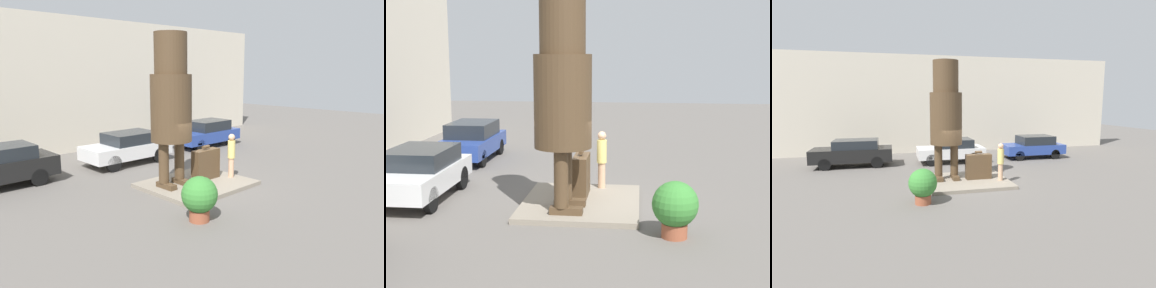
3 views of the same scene
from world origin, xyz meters
The scene contains 10 objects.
ground_plane centered at (0.00, 0.00, 0.00)m, with size 60.00×60.00×0.00m, color #605B56.
pedestal centered at (0.00, 0.00, 0.07)m, with size 3.76×3.20×0.15m.
building_backdrop centered at (0.00, 9.05, 3.52)m, with size 28.00×0.60×7.03m.
statue_figure centered at (-0.92, 0.37, 3.33)m, with size 1.47×1.47×5.44m.
giant_suitcase centered at (0.55, 0.06, 0.73)m, with size 1.20×0.40×1.33m.
tourist centered at (1.46, -0.46, 1.09)m, with size 0.29×0.29×1.73m.
parked_car_black centered at (-5.55, 5.00, 0.83)m, with size 4.45×1.79×1.56m.
parked_car_white centered at (0.18, 4.73, 0.80)m, with size 4.05×1.86×1.47m.
parked_car_blue centered at (5.82, 4.98, 0.78)m, with size 4.03×1.78×1.48m.
planter_pot centered at (-2.31, -2.41, 0.74)m, with size 1.06×1.06×1.33m.
Camera 3 is at (-3.38, -13.16, 3.80)m, focal length 28.00 mm.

